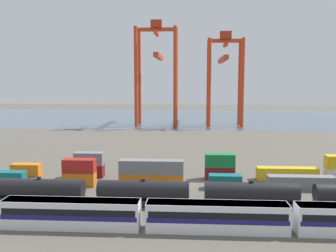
% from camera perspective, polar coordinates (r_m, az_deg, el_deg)
% --- Properties ---
extents(ground_plane, '(420.00, 420.00, 0.00)m').
position_cam_1_polar(ground_plane, '(113.57, 3.86, -3.29)').
color(ground_plane, '#5B564C').
extents(harbour_water, '(400.00, 110.00, 0.01)m').
position_cam_1_polar(harbour_water, '(208.03, 3.76, 1.32)').
color(harbour_water, '#475B6B').
rests_on(harbour_water, ground_plane).
extents(passenger_train, '(58.20, 3.14, 3.90)m').
position_cam_1_polar(passenger_train, '(51.80, 7.39, -13.30)').
color(passenger_train, silver).
rests_on(passenger_train, ground_plane).
extents(freight_tank_row, '(82.90, 3.00, 4.46)m').
position_cam_1_polar(freight_tank_row, '(61.55, 12.48, -10.14)').
color(freight_tank_row, '#232326').
rests_on(freight_tank_row, ground_plane).
extents(shipping_container_0, '(6.04, 2.44, 2.60)m').
position_cam_1_polar(shipping_container_0, '(79.51, -22.89, -7.26)').
color(shipping_container_0, '#146066').
rests_on(shipping_container_0, ground_plane).
extents(shipping_container_1, '(6.04, 2.44, 2.60)m').
position_cam_1_polar(shipping_container_1, '(74.45, -13.24, -7.84)').
color(shipping_container_1, orange).
rests_on(shipping_container_1, ground_plane).
extents(shipping_container_2, '(6.04, 2.44, 2.60)m').
position_cam_1_polar(shipping_container_2, '(73.85, -13.30, -5.89)').
color(shipping_container_2, '#AD211C').
rests_on(shipping_container_2, shipping_container_1).
extents(shipping_container_3, '(12.10, 2.44, 2.60)m').
position_cam_1_polar(shipping_container_3, '(71.74, -2.52, -8.22)').
color(shipping_container_3, orange).
rests_on(shipping_container_3, ground_plane).
extents(shipping_container_4, '(12.10, 2.44, 2.60)m').
position_cam_1_polar(shipping_container_4, '(71.11, -2.53, -6.20)').
color(shipping_container_4, slate).
rests_on(shipping_container_4, shipping_container_3).
extents(shipping_container_5, '(6.04, 2.44, 2.60)m').
position_cam_1_polar(shipping_container_5, '(71.63, 8.64, -8.32)').
color(shipping_container_5, '#146066').
rests_on(shipping_container_5, ground_plane).
extents(shipping_container_6, '(12.10, 2.44, 2.60)m').
position_cam_1_polar(shipping_container_6, '(74.13, 19.44, -8.12)').
color(shipping_container_6, slate).
rests_on(shipping_container_6, ground_plane).
extents(shipping_container_10, '(6.04, 2.44, 2.60)m').
position_cam_1_polar(shipping_container_10, '(85.25, -20.66, -6.23)').
color(shipping_container_10, orange).
rests_on(shipping_container_10, ground_plane).
extents(shipping_container_11, '(6.04, 2.44, 2.60)m').
position_cam_1_polar(shipping_container_11, '(80.70, -11.82, -6.66)').
color(shipping_container_11, maroon).
rests_on(shipping_container_11, ground_plane).
extents(shipping_container_12, '(6.04, 2.44, 2.60)m').
position_cam_1_polar(shipping_container_12, '(80.13, -11.86, -4.85)').
color(shipping_container_12, slate).
rests_on(shipping_container_12, shipping_container_11).
extents(shipping_container_13, '(6.04, 2.44, 2.60)m').
position_cam_1_polar(shipping_container_13, '(78.24, -2.16, -6.94)').
color(shipping_container_13, slate).
rests_on(shipping_container_13, ground_plane).
extents(shipping_container_14, '(6.04, 2.44, 2.60)m').
position_cam_1_polar(shipping_container_14, '(78.07, 7.83, -7.03)').
color(shipping_container_14, maroon).
rests_on(shipping_container_14, ground_plane).
extents(shipping_container_15, '(6.04, 2.44, 2.60)m').
position_cam_1_polar(shipping_container_15, '(77.49, 7.86, -5.17)').
color(shipping_container_15, '#197538').
rests_on(shipping_container_15, shipping_container_14).
extents(shipping_container_16, '(12.10, 2.44, 2.60)m').
position_cam_1_polar(shipping_container_16, '(80.21, 17.57, -6.92)').
color(shipping_container_16, gold).
rests_on(shipping_container_16, ground_plane).
extents(gantry_crane_west, '(18.60, 33.78, 46.44)m').
position_cam_1_polar(gantry_crane_west, '(171.80, -1.68, 9.43)').
color(gantry_crane_west, red).
rests_on(gantry_crane_west, ground_plane).
extents(gantry_crane_central, '(15.77, 39.59, 41.37)m').
position_cam_1_polar(gantry_crane_central, '(172.88, 8.54, 8.59)').
color(gantry_crane_central, red).
rests_on(gantry_crane_central, ground_plane).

